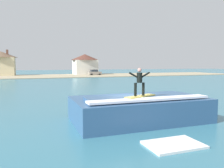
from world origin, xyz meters
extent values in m
plane|color=teal|center=(0.00, 0.00, 0.00)|extent=(260.00, 260.00, 0.00)
cube|color=#325782|center=(0.38, -0.83, 0.73)|extent=(8.18, 4.48, 1.45)
cube|color=#325782|center=(0.38, -1.39, 1.53)|extent=(6.96, 2.02, 0.16)
cube|color=white|center=(0.38, -2.29, 1.57)|extent=(7.36, 0.81, 0.12)
cube|color=#EAD159|center=(0.07, -1.59, 1.66)|extent=(2.25, 1.34, 0.06)
cube|color=black|center=(0.07, -1.59, 1.69)|extent=(1.90, 0.84, 0.01)
cylinder|color=black|center=(-0.28, -1.62, 2.08)|extent=(0.16, 0.16, 0.77)
cylinder|color=black|center=(0.23, -1.62, 2.08)|extent=(0.16, 0.16, 0.77)
cylinder|color=black|center=(-0.02, -1.62, 2.76)|extent=(0.32, 0.32, 0.59)
sphere|color=tan|center=(-0.02, -1.62, 3.20)|extent=(0.24, 0.24, 0.24)
cylinder|color=black|center=(-0.43, -1.62, 2.92)|extent=(0.53, 0.10, 0.34)
cylinder|color=black|center=(0.38, -1.62, 2.92)|extent=(0.53, 0.10, 0.34)
cube|color=tan|center=(0.00, 53.96, 0.09)|extent=(120.00, 19.82, 0.18)
cube|color=gray|center=(13.00, 54.64, 0.77)|extent=(4.00, 1.85, 0.90)
cube|color=#262D38|center=(12.70, 54.64, 1.54)|extent=(2.20, 1.66, 0.64)
cylinder|color=black|center=(14.30, 55.61, 0.32)|extent=(0.64, 0.22, 0.64)
cylinder|color=black|center=(14.30, 53.67, 0.32)|extent=(0.64, 0.22, 0.64)
cylinder|color=black|center=(11.70, 55.61, 0.32)|extent=(0.64, 0.22, 0.64)
cylinder|color=black|center=(11.70, 53.67, 0.32)|extent=(0.64, 0.22, 0.64)
cube|color=beige|center=(-14.46, 61.90, 2.81)|extent=(7.62, 7.52, 5.62)
cone|color=brown|center=(-14.46, 61.90, 6.53)|extent=(9.45, 9.45, 1.83)
cube|color=brown|center=(-12.55, 60.77, 7.03)|extent=(0.60, 0.60, 1.80)
cube|color=silver|center=(11.20, 60.61, 2.48)|extent=(7.27, 7.62, 4.96)
cone|color=brown|center=(11.20, 60.61, 5.95)|extent=(9.45, 9.45, 1.98)
cube|color=white|center=(-0.20, -5.27, 0.05)|extent=(2.43, 1.62, 0.10)
camera|label=1|loc=(-5.92, -13.14, 3.53)|focal=35.56mm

